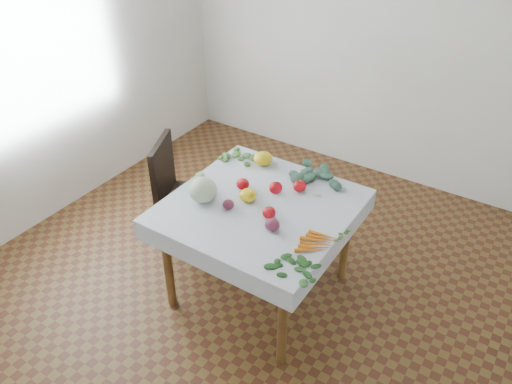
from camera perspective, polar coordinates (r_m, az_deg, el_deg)
ground at (r=3.67m, az=0.40°, el=-11.05°), size 4.00×4.00×0.00m
back_wall at (r=4.58m, az=14.77°, el=17.26°), size 4.00×0.04×2.70m
left_wall at (r=4.21m, az=-23.84°, el=14.08°), size 0.04×4.00×2.70m
table at (r=3.24m, az=0.45°, el=-2.91°), size 1.00×1.00×0.75m
tablecloth at (r=3.18m, az=0.46°, el=-1.49°), size 1.12×1.12×0.01m
chair at (r=3.77m, az=-8.88°, el=0.30°), size 0.55×0.55×0.92m
cabbage at (r=3.19m, az=-6.07°, el=0.25°), size 0.19×0.19×0.16m
tomato_a at (r=3.31m, az=-1.51°, el=0.92°), size 0.10×0.10×0.08m
tomato_b at (r=3.30m, az=5.01°, el=0.69°), size 0.10×0.10×0.08m
tomato_c at (r=3.05m, az=1.49°, el=-2.36°), size 0.11×0.11×0.07m
tomato_d at (r=3.27m, az=2.26°, el=0.49°), size 0.10×0.10×0.08m
heirloom_back at (r=3.57m, az=0.83°, el=3.83°), size 0.14×0.14×0.10m
heirloom_front at (r=3.19m, az=-0.92°, el=-0.37°), size 0.14×0.14×0.08m
onion_a at (r=3.13m, az=-3.18°, el=-1.43°), size 0.09×0.09×0.06m
onion_b at (r=2.95m, az=1.88°, el=-3.77°), size 0.12×0.12×0.08m
tomatillo_cluster at (r=3.34m, az=-5.90°, el=0.85°), size 0.19×0.12×0.05m
carrot_bunch at (r=2.89m, az=6.94°, el=-5.70°), size 0.19×0.25×0.03m
kale_bunch at (r=3.44m, az=7.19°, el=1.88°), size 0.35×0.32×0.05m
basil_bunch at (r=2.73m, az=4.67°, el=-8.56°), size 0.30×0.23×0.01m
dill_bunch at (r=3.66m, az=-1.90°, el=4.00°), size 0.22×0.21×0.02m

